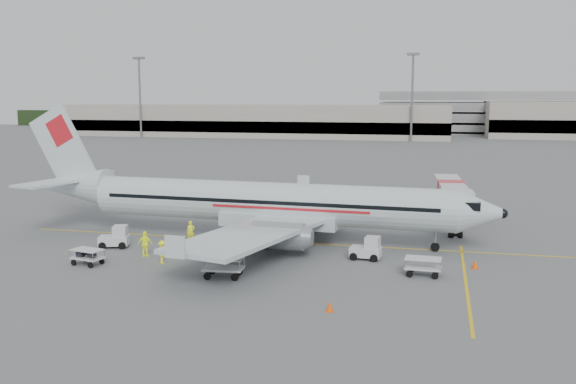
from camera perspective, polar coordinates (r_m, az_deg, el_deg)
name	(u,v)px	position (r m, az deg, el deg)	size (l,w,h in m)	color
ground	(282,242)	(51.87, -0.51, -4.48)	(360.00, 360.00, 0.00)	#56595B
stripe_lead	(282,242)	(51.87, -0.51, -4.47)	(44.00, 0.20, 0.01)	yellow
stripe_cross	(466,281)	(42.75, 15.51, -7.64)	(0.20, 20.00, 0.01)	yellow
terminal_west	(255,121)	(186.62, -2.95, 6.36)	(110.00, 22.00, 9.00)	gray
parking_garage	(483,111)	(209.52, 16.94, 6.93)	(62.00, 24.00, 14.00)	slate
treeline	(404,121)	(224.56, 10.25, 6.22)	(300.00, 3.00, 6.00)	black
mast_west	(140,98)	(186.13, -13.02, 8.15)	(3.20, 1.20, 22.00)	slate
mast_center	(412,98)	(167.22, 10.97, 8.18)	(3.20, 1.20, 22.00)	slate
aircraft	(269,175)	(51.48, -1.70, 1.51)	(39.07, 30.62, 10.77)	silver
jet_bridge	(450,203)	(60.26, 14.21, -0.95)	(2.88, 15.38, 4.04)	silver
belt_loader	(238,230)	(49.89, -4.50, -3.40)	(5.12, 1.92, 2.77)	silver
tug_fore	(366,248)	(46.71, 6.91, -4.94)	(2.19, 1.25, 1.69)	silver
tug_mid	(214,247)	(46.96, -6.59, -4.91)	(2.11, 1.21, 1.63)	silver
tug_aft	(114,237)	(51.70, -15.23, -3.85)	(2.23, 1.28, 1.73)	silver
cart_loaded_a	(257,239)	(50.24, -2.81, -4.19)	(2.37, 1.40, 1.24)	silver
cart_loaded_b	(88,257)	(47.04, -17.39, -5.54)	(2.17, 1.28, 1.13)	silver
cart_empty_a	(223,267)	(42.06, -5.77, -6.69)	(2.57, 1.52, 1.34)	silver
cart_empty_b	(423,267)	(43.16, 11.91, -6.52)	(2.34, 1.38, 1.22)	silver
cone_nose	(475,263)	(45.88, 16.31, -6.12)	(0.43, 0.43, 0.70)	#FF5005
cone_port	(349,215)	(61.81, 5.42, -2.09)	(0.38, 0.38, 0.63)	#FF5005
cone_stbd	(330,306)	(35.67, 3.72, -10.07)	(0.39, 0.39, 0.64)	#FF5005
crew_a	(191,232)	(52.16, -8.64, -3.51)	(0.64, 0.42, 1.76)	#E2F612
crew_b	(123,237)	(51.82, -14.45, -3.85)	(0.78, 0.61, 1.61)	#E2F612
crew_c	(162,252)	(46.09, -11.10, -5.26)	(1.06, 0.61, 1.65)	#E2F612
crew_d	(145,244)	(48.25, -12.56, -4.53)	(1.11, 0.46, 1.89)	#E2F612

